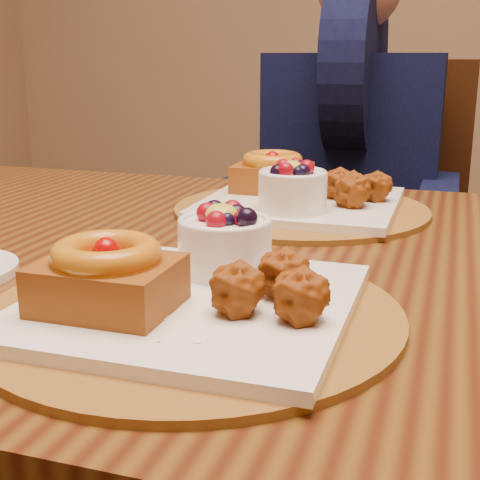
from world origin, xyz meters
name	(u,v)px	position (x,y,z in m)	size (l,w,h in m)	color
dining_table	(259,311)	(-0.07, -0.04, 0.68)	(1.60, 0.90, 0.76)	#3D180B
place_setting_near	(190,287)	(-0.07, -0.25, 0.78)	(0.38, 0.38, 0.09)	brown
place_setting_far	(298,195)	(-0.07, 0.18, 0.78)	(0.38, 0.38, 0.09)	brown
chair_far	(361,246)	(-0.05, 0.78, 0.54)	(0.47, 0.47, 0.97)	black
diner	(353,134)	(-0.08, 0.72, 0.81)	(0.47, 0.46, 0.76)	black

